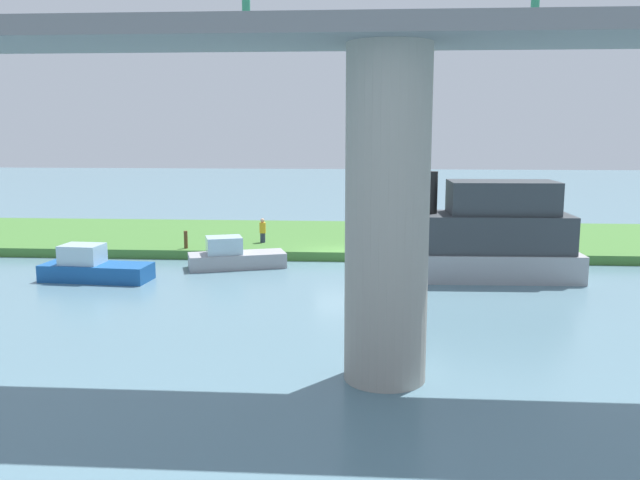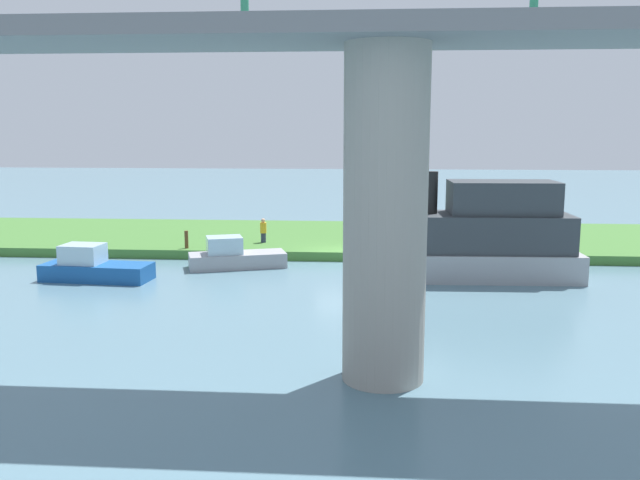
% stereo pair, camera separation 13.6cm
% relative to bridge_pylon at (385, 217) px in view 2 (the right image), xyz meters
% --- Properties ---
extents(ground_plane, '(160.00, 160.00, 0.00)m').
position_rel_bridge_pylon_xyz_m(ground_plane, '(2.00, -16.57, -4.60)').
color(ground_plane, slate).
extents(grassy_bank, '(80.00, 12.00, 0.50)m').
position_rel_bridge_pylon_xyz_m(grassy_bank, '(2.00, -22.57, -4.35)').
color(grassy_bank, '#427533').
rests_on(grassy_bank, ground).
extents(bridge_pylon, '(2.29, 2.29, 9.20)m').
position_rel_bridge_pylon_xyz_m(bridge_pylon, '(0.00, 0.00, 0.00)').
color(bridge_pylon, '#9E998E').
rests_on(bridge_pylon, ground).
extents(bridge_span, '(58.06, 4.30, 3.25)m').
position_rel_bridge_pylon_xyz_m(bridge_span, '(0.00, -0.02, 5.10)').
color(bridge_span, slate).
rests_on(bridge_span, bridge_pylon).
extents(person_on_bank, '(0.47, 0.47, 1.39)m').
position_rel_bridge_pylon_xyz_m(person_on_bank, '(6.48, -19.40, -3.40)').
color(person_on_bank, '#2D334C').
rests_on(person_on_bank, grassy_bank).
extents(mooring_post, '(0.20, 0.20, 0.96)m').
position_rel_bridge_pylon_xyz_m(mooring_post, '(10.37, -17.23, -3.62)').
color(mooring_post, brown).
rests_on(mooring_post, grassy_bank).
extents(motorboat_red, '(9.86, 3.51, 5.00)m').
position_rel_bridge_pylon_xyz_m(motorboat_red, '(-4.75, -13.31, -2.75)').
color(motorboat_red, '#99999E').
rests_on(motorboat_red, ground).
extents(skiff_small, '(5.11, 3.13, 1.60)m').
position_rel_bridge_pylon_xyz_m(skiff_small, '(7.22, -14.71, -4.03)').
color(skiff_small, '#99999E').
rests_on(skiff_small, ground).
extents(riverboat_paddlewheel, '(5.12, 2.17, 1.67)m').
position_rel_bridge_pylon_xyz_m(riverboat_paddlewheel, '(13.19, -11.47, -4.01)').
color(riverboat_paddlewheel, '#195199').
rests_on(riverboat_paddlewheel, ground).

